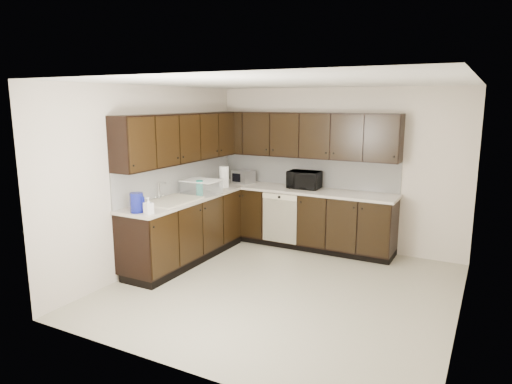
% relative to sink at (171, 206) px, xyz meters
% --- Properties ---
extents(floor, '(4.00, 4.00, 0.00)m').
position_rel_sink_xyz_m(floor, '(1.68, 0.01, -0.88)').
color(floor, '#ADA78F').
rests_on(floor, ground).
extents(ceiling, '(4.00, 4.00, 0.00)m').
position_rel_sink_xyz_m(ceiling, '(1.68, 0.01, 1.62)').
color(ceiling, white).
rests_on(ceiling, wall_back).
extents(wall_back, '(4.00, 0.02, 2.50)m').
position_rel_sink_xyz_m(wall_back, '(1.68, 2.01, 0.37)').
color(wall_back, beige).
rests_on(wall_back, floor).
extents(wall_left, '(0.02, 4.00, 2.50)m').
position_rel_sink_xyz_m(wall_left, '(-0.32, 0.01, 0.37)').
color(wall_left, beige).
rests_on(wall_left, floor).
extents(wall_right, '(0.02, 4.00, 2.50)m').
position_rel_sink_xyz_m(wall_right, '(3.68, 0.01, 0.37)').
color(wall_right, beige).
rests_on(wall_right, floor).
extents(wall_front, '(4.00, 0.02, 2.50)m').
position_rel_sink_xyz_m(wall_front, '(1.68, -1.99, 0.37)').
color(wall_front, beige).
rests_on(wall_front, floor).
extents(lower_cabinets, '(3.00, 2.80, 0.90)m').
position_rel_sink_xyz_m(lower_cabinets, '(0.67, 1.12, -0.47)').
color(lower_cabinets, black).
rests_on(lower_cabinets, floor).
extents(countertop, '(3.03, 2.83, 0.04)m').
position_rel_sink_xyz_m(countertop, '(0.67, 1.12, 0.04)').
color(countertop, '#BCB2A4').
rests_on(countertop, lower_cabinets).
extents(backsplash, '(3.00, 2.80, 0.48)m').
position_rel_sink_xyz_m(backsplash, '(0.46, 1.33, 0.30)').
color(backsplash, silver).
rests_on(backsplash, countertop).
extents(upper_cabinets, '(3.00, 2.80, 0.70)m').
position_rel_sink_xyz_m(upper_cabinets, '(0.58, 1.22, 0.89)').
color(upper_cabinets, black).
rests_on(upper_cabinets, wall_back).
extents(dishwasher, '(0.58, 0.04, 0.78)m').
position_rel_sink_xyz_m(dishwasher, '(0.98, 1.42, -0.33)').
color(dishwasher, beige).
rests_on(dishwasher, lower_cabinets).
extents(sink, '(0.54, 0.82, 0.42)m').
position_rel_sink_xyz_m(sink, '(0.00, 0.00, 0.00)').
color(sink, beige).
rests_on(sink, countertop).
extents(microwave, '(0.51, 0.36, 0.27)m').
position_rel_sink_xyz_m(microwave, '(1.24, 1.76, 0.20)').
color(microwave, black).
rests_on(microwave, countertop).
extents(soap_bottle_a, '(0.12, 0.12, 0.21)m').
position_rel_sink_xyz_m(soap_bottle_a, '(0.20, -0.69, 0.16)').
color(soap_bottle_a, gray).
rests_on(soap_bottle_a, countertop).
extents(soap_bottle_b, '(0.10, 0.10, 0.22)m').
position_rel_sink_xyz_m(soap_bottle_b, '(-0.10, 0.87, 0.17)').
color(soap_bottle_b, gray).
rests_on(soap_bottle_b, countertop).
extents(toaster_oven, '(0.39, 0.34, 0.21)m').
position_rel_sink_xyz_m(toaster_oven, '(0.16, 1.73, 0.17)').
color(toaster_oven, silver).
rests_on(toaster_oven, countertop).
extents(storage_bin, '(0.58, 0.47, 0.20)m').
position_rel_sink_xyz_m(storage_bin, '(0.06, 0.64, 0.16)').
color(storage_bin, silver).
rests_on(storage_bin, countertop).
extents(blue_pitcher, '(0.17, 0.17, 0.25)m').
position_rel_sink_xyz_m(blue_pitcher, '(0.02, -0.69, 0.18)').
color(blue_pitcher, '#0F1891').
rests_on(blue_pitcher, countertop).
extents(teal_tumbler, '(0.12, 0.12, 0.23)m').
position_rel_sink_xyz_m(teal_tumbler, '(0.12, 0.51, 0.17)').
color(teal_tumbler, '#0B7C6B').
rests_on(teal_tumbler, countertop).
extents(paper_towel_roll, '(0.16, 0.16, 0.34)m').
position_rel_sink_xyz_m(paper_towel_roll, '(0.08, 1.25, 0.23)').
color(paper_towel_roll, white).
rests_on(paper_towel_roll, countertop).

